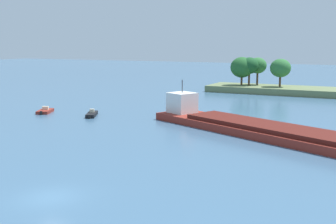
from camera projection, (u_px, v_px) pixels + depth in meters
name	position (u px, v px, depth m)	size (l,w,h in m)	color
ground_plane	(50.00, 197.00, 29.96)	(400.00, 400.00, 0.00)	#3D607F
cargo_barge	(248.00, 126.00, 51.56)	(29.81, 17.41, 5.52)	maroon
fishing_skiff	(45.00, 111.00, 66.14)	(3.18, 4.05, 0.96)	maroon
small_motorboat	(92.00, 114.00, 63.13)	(3.05, 4.33, 1.00)	black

